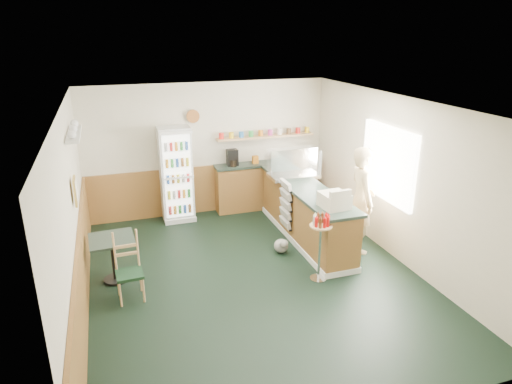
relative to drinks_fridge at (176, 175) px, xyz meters
name	(u,v)px	position (x,y,z in m)	size (l,w,h in m)	color
ground	(254,278)	(0.72, -2.74, -0.95)	(6.00, 6.00, 0.00)	black
room_envelope	(226,173)	(0.50, -2.01, 0.58)	(5.04, 6.02, 2.72)	beige
service_counter	(305,215)	(2.07, -1.67, -0.49)	(0.68, 3.01, 1.01)	#905E2E
back_counter	(266,183)	(1.91, 0.06, -0.40)	(2.24, 0.42, 1.69)	#905E2E
drinks_fridge	(176,175)	(0.00, 0.00, 0.00)	(0.62, 0.53, 1.89)	silver
display_case	(294,164)	(2.07, -1.07, 0.33)	(0.94, 0.49, 0.53)	silver
cash_register	(334,200)	(2.07, -2.71, 0.18)	(0.41, 0.43, 0.23)	beige
shopkeeper	(361,200)	(2.77, -2.38, -0.02)	(0.62, 0.45, 1.86)	tan
condiment_stand	(320,236)	(1.67, -3.09, -0.21)	(0.34, 0.34, 1.07)	silver
newspaper_rack	(286,205)	(1.72, -1.57, -0.27)	(0.09, 0.45, 0.89)	black
cafe_table	(113,251)	(-1.33, -2.14, -0.44)	(0.69, 0.69, 0.72)	black
cafe_chair	(128,264)	(-1.13, -2.66, -0.42)	(0.39, 0.39, 1.00)	black
dog_doorstop	(282,246)	(1.44, -2.10, -0.80)	(0.25, 0.32, 0.30)	gray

